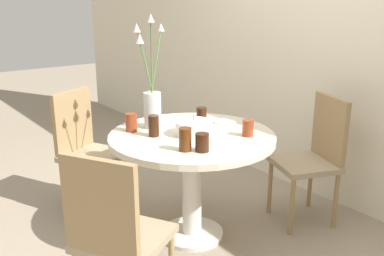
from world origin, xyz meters
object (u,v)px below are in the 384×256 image
at_px(chair_far_back, 85,144).
at_px(drink_glass_4, 202,142).
at_px(drink_glass_1, 248,128).
at_px(drink_glass_5, 185,139).
at_px(chair_right_flank, 315,152).
at_px(drink_glass_0, 154,126).
at_px(side_plate, 225,122).
at_px(chair_near_front, 115,231).
at_px(birthday_cake, 193,128).
at_px(drink_glass_2, 131,122).
at_px(flower_vase, 151,97).
at_px(drink_glass_3, 202,116).

height_order(chair_far_back, drink_glass_4, chair_far_back).
xyz_separation_m(drink_glass_1, drink_glass_5, (-0.02, -0.48, 0.01)).
relative_size(chair_right_flank, drink_glass_0, 6.81).
bearing_deg(side_plate, drink_glass_4, -53.83).
xyz_separation_m(chair_near_front, birthday_cake, (-0.42, 0.79, 0.26)).
bearing_deg(chair_near_front, chair_right_flank, -115.44).
xyz_separation_m(drink_glass_0, drink_glass_2, (-0.18, -0.06, -0.01)).
height_order(chair_right_flank, flower_vase, flower_vase).
xyz_separation_m(birthday_cake, flower_vase, (-0.30, -0.12, 0.16)).
xyz_separation_m(flower_vase, side_plate, (0.22, 0.46, -0.20)).
relative_size(birthday_cake, drink_glass_2, 1.97).
height_order(birthday_cake, side_plate, birthday_cake).
height_order(chair_far_back, chair_near_front, same).
bearing_deg(drink_glass_5, chair_right_flank, 83.78).
xyz_separation_m(birthday_cake, side_plate, (-0.09, 0.35, -0.04)).
xyz_separation_m(chair_right_flank, birthday_cake, (-0.32, -0.84, 0.26)).
height_order(drink_glass_0, drink_glass_4, drink_glass_0).
height_order(chair_far_back, drink_glass_1, chair_far_back).
relative_size(chair_far_back, drink_glass_5, 6.86).
distance_m(chair_right_flank, chair_far_back, 1.69).
bearing_deg(birthday_cake, drink_glass_5, -46.84).
distance_m(drink_glass_0, drink_glass_4, 0.41).
height_order(chair_right_flank, drink_glass_5, chair_right_flank).
distance_m(chair_far_back, side_plate, 1.07).
bearing_deg(drink_glass_2, chair_far_back, -169.06).
distance_m(drink_glass_0, drink_glass_2, 0.19).
bearing_deg(flower_vase, chair_right_flank, 56.94).
height_order(chair_near_front, drink_glass_1, chair_near_front).
height_order(drink_glass_4, drink_glass_5, drink_glass_5).
bearing_deg(drink_glass_3, drink_glass_4, -38.40).
relative_size(side_plate, drink_glass_5, 1.23).
bearing_deg(chair_far_back, flower_vase, -88.99).
relative_size(chair_near_front, drink_glass_5, 6.86).
bearing_deg(drink_glass_0, chair_right_flank, 66.83).
xyz_separation_m(chair_near_front, side_plate, (-0.51, 1.14, 0.22)).
relative_size(drink_glass_2, drink_glass_4, 1.13).
xyz_separation_m(chair_far_back, drink_glass_5, (1.05, 0.16, 0.28)).
relative_size(chair_near_front, drink_glass_4, 8.67).
bearing_deg(chair_near_front, side_plate, -94.80).
xyz_separation_m(chair_far_back, drink_glass_3, (0.69, 0.56, 0.27)).
xyz_separation_m(chair_far_back, birthday_cake, (0.84, 0.38, 0.26)).
distance_m(flower_vase, side_plate, 0.55).
distance_m(chair_far_back, drink_glass_0, 0.78).
xyz_separation_m(chair_right_flank, drink_glass_3, (-0.47, -0.66, 0.27)).
distance_m(chair_right_flank, drink_glass_5, 1.10).
bearing_deg(flower_vase, drink_glass_5, -11.26).
distance_m(flower_vase, drink_glass_0, 0.24).
distance_m(drink_glass_0, drink_glass_5, 0.34).
relative_size(birthday_cake, drink_glass_1, 2.25).
height_order(drink_glass_3, drink_glass_5, drink_glass_5).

